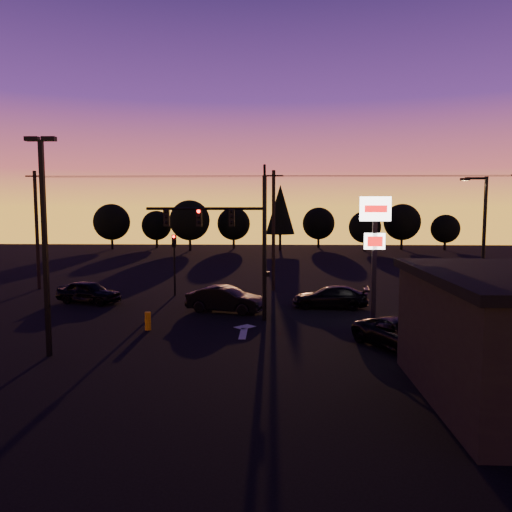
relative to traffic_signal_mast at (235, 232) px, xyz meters
The scene contains 24 objects.
ground 6.35m from the traffic_signal_mast, 88.59° to the right, with size 120.00×120.00×0.00m, color black.
lane_arrow 5.48m from the traffic_signal_mast, 75.57° to the right, with size 1.20×3.10×0.01m.
traffic_signal_mast is the anchor object (origin of this frame).
secondary_signal 9.19m from the traffic_signal_mast, 123.19° to the left, with size 0.30×0.31×4.35m.
parking_lot_light 10.19m from the traffic_signal_mast, 136.63° to the right, with size 1.25×0.30×9.14m.
pylon_sign 7.52m from the traffic_signal_mast, 19.36° to the right, with size 1.50×0.28×6.80m.
streetlight 14.10m from the traffic_signal_mast, ahead, with size 1.55×0.35×8.00m.
utility_pole_0 18.79m from the traffic_signal_mast, 147.82° to the left, with size 1.40×0.26×9.00m.
utility_pole_1 10.23m from the traffic_signal_mast, 78.16° to the left, with size 1.40×0.26×9.00m.
power_wires 10.85m from the traffic_signal_mast, 78.16° to the left, with size 36.00×1.22×0.07m.
bollard 6.68m from the traffic_signal_mast, 150.90° to the right, with size 0.31×0.31×0.94m, color orange.
tree_0 50.96m from the traffic_signal_mast, 115.46° to the left, with size 5.36×5.36×6.74m.
tree_1 51.54m from the traffic_signal_mast, 107.98° to the left, with size 4.54×4.54×5.71m.
tree_2 45.11m from the traffic_signal_mast, 102.68° to the left, with size 5.77×5.78×7.26m.
tree_3 48.18m from the traffic_signal_mast, 94.65° to the left, with size 4.95×4.95×6.22m.
tree_4 45.12m from the traffic_signal_mast, 86.06° to the left, with size 4.18×4.18×9.50m.
tree_5 50.84m from the traffic_signal_mast, 79.69° to the left, with size 4.95×4.95×6.22m.
tree_6 46.55m from the traffic_signal_mast, 71.06° to the left, with size 4.54×4.54×5.71m.
tree_7 51.53m from the traffic_signal_mast, 65.83° to the left, with size 5.36×5.36×6.74m.
tree_8 53.43m from the traffic_signal_mast, 59.50° to the left, with size 4.12×4.12×5.19m.
car_left 11.80m from the traffic_signal_mast, 155.27° to the left, with size 1.73×4.30×1.47m, color black.
car_mid 4.75m from the traffic_signal_mast, 109.75° to the left, with size 1.63×4.67×1.54m, color black.
car_right 7.94m from the traffic_signal_mast, 32.51° to the left, with size 1.92×4.72×1.37m, color black.
suv_parked 10.42m from the traffic_signal_mast, 35.22° to the right, with size 2.20×4.78×1.33m, color black.
Camera 1 is at (1.97, -23.31, 6.30)m, focal length 35.00 mm.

